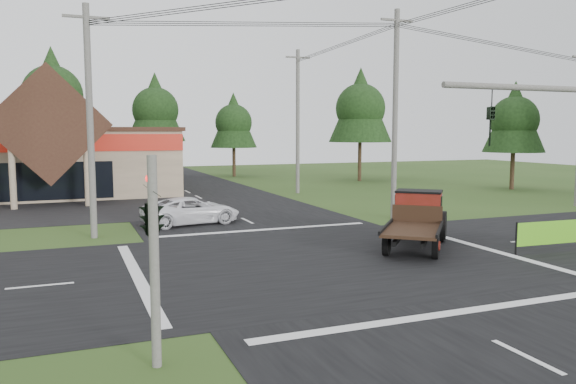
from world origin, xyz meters
TOP-DOWN VIEW (x-y plane):
  - ground at (0.00, 0.00)m, footprint 120.00×120.00m
  - road_ns at (0.00, 0.00)m, footprint 12.00×120.00m
  - road_ew at (0.00, 0.00)m, footprint 120.00×12.00m
  - traffic_signal_corner at (-7.50, -7.32)m, footprint 0.53×2.48m
  - utility_pole_nw at (-8.00, 8.00)m, footprint 2.00×0.30m
  - utility_pole_ne at (8.00, 8.00)m, footprint 2.00×0.30m
  - utility_pole_n at (8.00, 22.00)m, footprint 2.00×0.30m
  - tree_row_c at (-10.00, 41.00)m, footprint 7.28×7.28m
  - tree_row_d at (0.00, 42.00)m, footprint 6.16×6.16m
  - tree_row_e at (8.00, 40.00)m, footprint 5.04×5.04m
  - tree_side_ne at (18.00, 30.00)m, footprint 6.16×6.16m
  - tree_side_e_near at (26.00, 18.00)m, footprint 5.04×5.04m
  - antique_flatbed_truck at (4.31, 0.46)m, footprint 5.36×5.76m
  - roadside_banner at (9.21, -2.11)m, footprint 3.87×0.31m
  - white_pickup at (-3.02, 10.21)m, footprint 5.45×3.16m

SIDE VIEW (x-z plane):
  - ground at x=0.00m, z-range 0.00..0.00m
  - road_ns at x=0.00m, z-range 0.00..0.02m
  - road_ew at x=0.00m, z-range 0.00..0.02m
  - roadside_banner at x=9.21m, z-range 0.00..1.32m
  - white_pickup at x=-3.02m, z-range 0.00..1.43m
  - antique_flatbed_truck at x=4.31m, z-range 0.00..2.39m
  - traffic_signal_corner at x=-7.50m, z-range 1.32..5.72m
  - utility_pole_nw at x=-8.00m, z-range 0.14..10.64m
  - utility_pole_n at x=8.00m, z-range 0.14..11.34m
  - utility_pole_ne at x=8.00m, z-range 0.14..11.64m
  - tree_row_e at x=8.00m, z-range 1.49..10.58m
  - tree_side_e_near at x=26.00m, z-range 1.49..10.58m
  - tree_row_d at x=0.00m, z-range 1.82..12.93m
  - tree_side_ne at x=18.00m, z-range 1.82..12.93m
  - tree_row_c at x=-10.00m, z-range 2.16..15.29m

